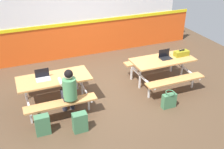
# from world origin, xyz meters

# --- Properties ---
(ground_plane) EXTENTS (10.00, 10.00, 0.02)m
(ground_plane) POSITION_xyz_m (0.00, 0.00, -0.01)
(ground_plane) COLOR #4C3826
(accent_backdrop) EXTENTS (8.00, 0.14, 2.60)m
(accent_backdrop) POSITION_xyz_m (0.00, 2.49, 1.25)
(accent_backdrop) COLOR #E55119
(accent_backdrop) RESTS_ON ground
(picnic_table_left) EXTENTS (1.67, 1.55, 0.74)m
(picnic_table_left) POSITION_xyz_m (-1.44, -0.11, 0.57)
(picnic_table_left) COLOR tan
(picnic_table_left) RESTS_ON ground
(picnic_table_right) EXTENTS (1.67, 1.55, 0.74)m
(picnic_table_right) POSITION_xyz_m (1.44, -0.18, 0.57)
(picnic_table_right) COLOR tan
(picnic_table_right) RESTS_ON ground
(student_nearer) EXTENTS (0.36, 0.53, 1.21)m
(student_nearer) POSITION_xyz_m (-1.22, -0.67, 0.71)
(student_nearer) COLOR #2D2D38
(student_nearer) RESTS_ON ground
(laptop_silver) EXTENTS (0.32, 0.22, 0.22)m
(laptop_silver) POSITION_xyz_m (-1.67, -0.07, 0.79)
(laptop_silver) COLOR silver
(laptop_silver) RESTS_ON picnic_table_left
(laptop_dark) EXTENTS (0.32, 0.22, 0.22)m
(laptop_dark) POSITION_xyz_m (1.52, -0.14, 0.79)
(laptop_dark) COLOR black
(laptop_dark) RESTS_ON picnic_table_right
(toolbox_grey) EXTENTS (0.40, 0.18, 0.18)m
(toolbox_grey) POSITION_xyz_m (2.01, -0.18, 0.81)
(toolbox_grey) COLOR olive
(toolbox_grey) RESTS_ON picnic_table_right
(backpack_dark) EXTENTS (0.30, 0.22, 0.44)m
(backpack_dark) POSITION_xyz_m (-1.17, -1.26, 0.22)
(backpack_dark) COLOR #3F724C
(backpack_dark) RESTS_ON ground
(tote_bag_bright) EXTENTS (0.34, 0.21, 0.43)m
(tote_bag_bright) POSITION_xyz_m (1.01, -1.23, 0.19)
(tote_bag_bright) COLOR #3F724C
(tote_bag_bright) RESTS_ON ground
(satchel_spare) EXTENTS (0.30, 0.22, 0.44)m
(satchel_spare) POSITION_xyz_m (-1.91, -1.06, 0.22)
(satchel_spare) COLOR #3F724C
(satchel_spare) RESTS_ON ground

